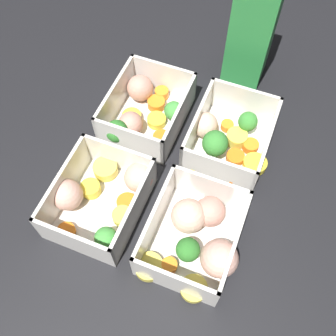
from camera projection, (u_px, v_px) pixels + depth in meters
The scene contains 6 objects.
ground_plane at pixel (168, 175), 0.60m from camera, with size 4.00×4.00×0.00m, color black.
container_near_left at pixel (144, 111), 0.64m from camera, with size 0.15×0.12×0.06m.
container_near_right at pixel (101, 197), 0.56m from camera, with size 0.15×0.14×0.06m.
container_far_left at pixel (226, 138), 0.61m from camera, with size 0.15×0.14×0.06m.
container_far_right at pixel (198, 236), 0.53m from camera, with size 0.16×0.15×0.06m.
juice_carton at pixel (252, 30), 0.63m from camera, with size 0.07×0.07×0.20m.
Camera 1 is at (0.27, 0.11, 0.53)m, focal length 42.00 mm.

